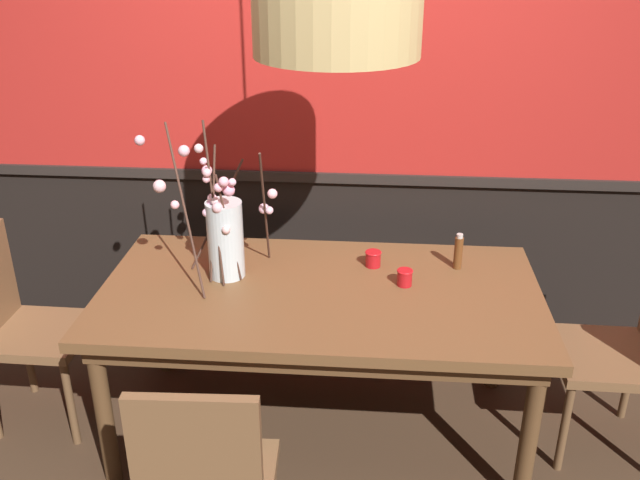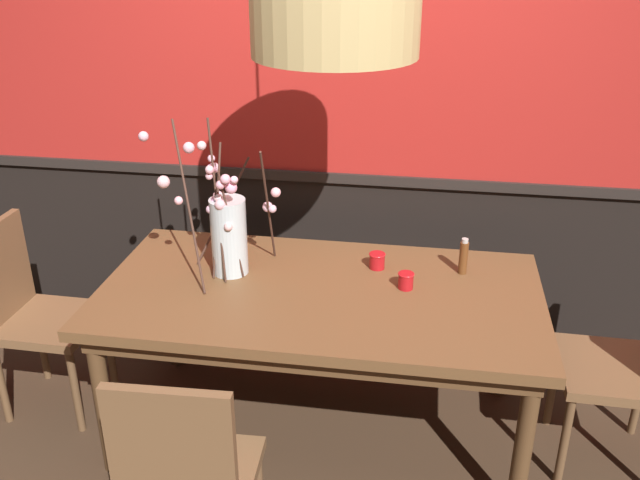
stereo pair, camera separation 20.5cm
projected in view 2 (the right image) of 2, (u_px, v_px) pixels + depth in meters
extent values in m
plane|color=#422D1E|center=(320.00, 427.00, 3.26)|extent=(24.00, 24.00, 0.00)
cube|color=black|center=(343.00, 261.00, 3.77)|extent=(5.10, 0.12, 0.96)
cube|color=black|center=(344.00, 174.00, 3.55)|extent=(5.10, 0.14, 0.05)
cube|color=brown|center=(320.00, 294.00, 2.97)|extent=(1.87, 0.98, 0.05)
cube|color=brown|center=(320.00, 307.00, 2.99)|extent=(1.76, 0.87, 0.08)
cylinder|color=brown|center=(103.00, 403.00, 2.88)|extent=(0.07, 0.07, 0.69)
cylinder|color=brown|center=(523.00, 448.00, 2.64)|extent=(0.07, 0.07, 0.69)
cylinder|color=brown|center=(171.00, 306.00, 3.60)|extent=(0.07, 0.07, 0.69)
cylinder|color=brown|center=(506.00, 334.00, 3.36)|extent=(0.07, 0.07, 0.69)
cube|color=brown|center=(614.00, 370.00, 2.90)|extent=(0.44, 0.45, 0.04)
cylinder|color=brown|center=(565.00, 441.00, 2.86)|extent=(0.04, 0.04, 0.44)
cylinder|color=brown|center=(553.00, 385.00, 3.20)|extent=(0.04, 0.04, 0.44)
cylinder|color=brown|center=(639.00, 394.00, 3.14)|extent=(0.04, 0.04, 0.44)
cube|color=brown|center=(49.00, 322.00, 3.24)|extent=(0.44, 0.41, 0.04)
cube|color=brown|center=(1.00, 271.00, 3.17)|extent=(0.04, 0.39, 0.46)
cylinder|color=brown|center=(110.00, 349.00, 3.47)|extent=(0.04, 0.04, 0.44)
cylinder|color=brown|center=(76.00, 391.00, 3.16)|extent=(0.04, 0.04, 0.44)
cylinder|color=brown|center=(41.00, 342.00, 3.53)|extent=(0.04, 0.04, 0.44)
cylinder|color=brown|center=(1.00, 383.00, 3.22)|extent=(0.04, 0.04, 0.44)
cube|color=brown|center=(288.00, 257.00, 3.89)|extent=(0.41, 0.44, 0.04)
cube|color=brown|center=(294.00, 200.00, 3.95)|extent=(0.39, 0.04, 0.50)
cylinder|color=brown|center=(312.00, 313.00, 3.79)|extent=(0.04, 0.04, 0.42)
cylinder|color=brown|center=(250.00, 307.00, 3.85)|extent=(0.04, 0.04, 0.42)
cylinder|color=brown|center=(324.00, 281.00, 4.13)|extent=(0.04, 0.04, 0.42)
cylinder|color=brown|center=(267.00, 276.00, 4.18)|extent=(0.04, 0.04, 0.42)
cube|color=brown|center=(398.00, 263.00, 3.79)|extent=(0.42, 0.44, 0.04)
cube|color=brown|center=(403.00, 211.00, 3.87)|extent=(0.38, 0.05, 0.41)
cylinder|color=brown|center=(425.00, 322.00, 3.70)|extent=(0.04, 0.04, 0.44)
cylinder|color=brown|center=(361.00, 315.00, 3.76)|extent=(0.04, 0.04, 0.44)
cylinder|color=brown|center=(429.00, 289.00, 4.03)|extent=(0.04, 0.04, 0.44)
cylinder|color=brown|center=(370.00, 283.00, 4.09)|extent=(0.04, 0.04, 0.44)
cube|color=brown|center=(195.00, 476.00, 2.36)|extent=(0.43, 0.41, 0.04)
cube|color=brown|center=(171.00, 454.00, 2.09)|extent=(0.40, 0.05, 0.47)
cylinder|color=silver|center=(229.00, 236.00, 3.03)|extent=(0.16, 0.16, 0.35)
cylinder|color=silver|center=(231.00, 263.00, 3.09)|extent=(0.14, 0.14, 0.08)
cylinder|color=#472D23|center=(217.00, 211.00, 3.00)|extent=(0.03, 0.17, 0.57)
sphere|color=beige|center=(214.00, 210.00, 2.99)|extent=(0.03, 0.03, 0.03)
sphere|color=#E5B1CB|center=(210.00, 209.00, 2.96)|extent=(0.04, 0.04, 0.04)
sphere|color=#EDAEBE|center=(189.00, 148.00, 2.88)|extent=(0.05, 0.05, 0.05)
sphere|color=#F6A8CF|center=(211.00, 169.00, 2.94)|extent=(0.04, 0.04, 0.04)
sphere|color=#E8A5D1|center=(215.00, 201.00, 2.96)|extent=(0.04, 0.04, 0.04)
sphere|color=#EEACBE|center=(215.00, 208.00, 3.01)|extent=(0.03, 0.03, 0.03)
cylinder|color=#472D23|center=(217.00, 202.00, 2.93)|extent=(0.09, 0.14, 0.69)
sphere|color=#F6B5C2|center=(210.00, 170.00, 2.83)|extent=(0.04, 0.04, 0.04)
sphere|color=beige|center=(218.00, 198.00, 2.92)|extent=(0.04, 0.04, 0.04)
sphere|color=#F2B6C6|center=(209.00, 176.00, 2.85)|extent=(0.03, 0.03, 0.03)
sphere|color=beige|center=(202.00, 146.00, 2.79)|extent=(0.04, 0.04, 0.04)
sphere|color=beige|center=(220.00, 205.00, 2.90)|extent=(0.05, 0.05, 0.05)
cylinder|color=#472D23|center=(223.00, 212.00, 3.10)|extent=(0.24, 0.13, 0.48)
sphere|color=#F0B4D1|center=(221.00, 199.00, 3.09)|extent=(0.05, 0.05, 0.05)
sphere|color=#EBAAC7|center=(220.00, 210.00, 3.11)|extent=(0.06, 0.06, 0.06)
sphere|color=beige|center=(214.00, 168.00, 3.10)|extent=(0.05, 0.05, 0.05)
sphere|color=#EDB1C0|center=(218.00, 195.00, 3.07)|extent=(0.04, 0.04, 0.04)
sphere|color=#F0B4CA|center=(211.00, 159.00, 3.12)|extent=(0.03, 0.03, 0.03)
sphere|color=beige|center=(221.00, 206.00, 3.11)|extent=(0.05, 0.05, 0.05)
cylinder|color=#472D23|center=(231.00, 226.00, 2.95)|extent=(0.09, 0.03, 0.49)
sphere|color=#F8ABC2|center=(225.00, 179.00, 2.81)|extent=(0.04, 0.04, 0.04)
sphere|color=#EEB8CF|center=(234.00, 180.00, 2.82)|extent=(0.03, 0.03, 0.03)
sphere|color=#FCAED1|center=(231.00, 188.00, 2.86)|extent=(0.05, 0.05, 0.05)
sphere|color=#F3A8BD|center=(220.00, 185.00, 2.83)|extent=(0.04, 0.04, 0.04)
sphere|color=beige|center=(228.00, 227.00, 2.93)|extent=(0.04, 0.04, 0.04)
sphere|color=#E6ADCB|center=(232.00, 223.00, 2.97)|extent=(0.04, 0.04, 0.04)
cylinder|color=#472D23|center=(268.00, 208.00, 2.99)|extent=(0.04, 0.31, 0.60)
sphere|color=silver|center=(272.00, 209.00, 2.98)|extent=(0.03, 0.03, 0.03)
sphere|color=#E7B4C9|center=(268.00, 207.00, 3.01)|extent=(0.05, 0.05, 0.05)
sphere|color=#FEB9C5|center=(276.00, 192.00, 2.96)|extent=(0.04, 0.04, 0.04)
cylinder|color=#472D23|center=(188.00, 206.00, 2.92)|extent=(0.20, 0.30, 0.67)
sphere|color=#ECAABB|center=(143.00, 136.00, 2.73)|extent=(0.04, 0.04, 0.04)
sphere|color=#FBB1BE|center=(179.00, 201.00, 2.90)|extent=(0.04, 0.04, 0.04)
sphere|color=beige|center=(163.00, 182.00, 2.86)|extent=(0.05, 0.05, 0.05)
cylinder|color=red|center=(406.00, 281.00, 2.95)|extent=(0.06, 0.06, 0.07)
torus|color=red|center=(406.00, 274.00, 2.94)|extent=(0.07, 0.07, 0.01)
cylinder|color=silver|center=(406.00, 283.00, 2.95)|extent=(0.05, 0.05, 0.04)
cylinder|color=red|center=(377.00, 261.00, 3.12)|extent=(0.07, 0.07, 0.07)
torus|color=red|center=(377.00, 254.00, 3.11)|extent=(0.07, 0.07, 0.01)
cylinder|color=silver|center=(377.00, 263.00, 3.13)|extent=(0.05, 0.05, 0.04)
cylinder|color=brown|center=(463.00, 258.00, 3.06)|extent=(0.04, 0.04, 0.15)
cylinder|color=beige|center=(465.00, 241.00, 3.02)|extent=(0.03, 0.03, 0.02)
cylinder|color=tan|center=(335.00, 20.00, 2.41)|extent=(0.59, 0.59, 0.25)
sphere|color=#F9EAB7|center=(335.00, 31.00, 2.42)|extent=(0.14, 0.14, 0.14)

